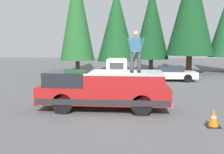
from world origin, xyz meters
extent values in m
plane|color=#565659|center=(0.00, 0.00, 0.00)|extent=(90.00, 90.00, 0.00)
cube|color=maroon|center=(-0.16, 0.46, 0.70)|extent=(2.00, 5.50, 0.70)
cube|color=#232326|center=(-0.16, 0.46, 0.51)|extent=(2.01, 5.39, 0.24)
cube|color=black|center=(-0.16, 1.97, 1.35)|extent=(1.84, 1.87, 0.60)
cube|color=maroon|center=(-0.16, -0.42, 1.31)|extent=(1.92, 3.19, 0.52)
cube|color=#B7BABF|center=(-0.16, -0.42, 1.61)|extent=(1.94, 3.19, 0.08)
cube|color=#232326|center=(-0.16, 3.15, 0.43)|extent=(1.96, 0.16, 0.20)
cube|color=#B2B5BA|center=(-0.16, -2.23, 0.43)|extent=(1.96, 0.16, 0.20)
cylinder|color=black|center=(-1.01, 2.05, 0.42)|extent=(0.30, 0.84, 0.84)
cylinder|color=black|center=(0.69, 2.05, 0.42)|extent=(0.30, 0.84, 0.84)
cylinder|color=black|center=(-1.01, -1.14, 0.42)|extent=(0.30, 0.84, 0.84)
cylinder|color=black|center=(0.69, -1.14, 0.42)|extent=(0.30, 0.84, 0.84)
cube|color=silver|center=(-0.14, -0.10, 1.91)|extent=(0.64, 0.84, 0.52)
cube|color=#2D2D30|center=(-0.47, -0.10, 1.91)|extent=(0.01, 0.59, 0.29)
cube|color=#99999E|center=(-0.14, -0.10, 2.19)|extent=(0.58, 0.76, 0.04)
cylinder|color=#333338|center=(-0.39, -1.03, 2.07)|extent=(0.15, 0.15, 0.84)
cube|color=black|center=(-0.43, -1.03, 1.69)|extent=(0.26, 0.11, 0.08)
cylinder|color=#333338|center=(-0.39, -0.73, 2.07)|extent=(0.15, 0.15, 0.84)
cube|color=black|center=(-0.43, -0.73, 1.69)|extent=(0.26, 0.11, 0.08)
cube|color=#335B7A|center=(-0.39, -0.88, 2.78)|extent=(0.24, 0.40, 0.58)
sphere|color=tan|center=(-0.39, -0.88, 3.23)|extent=(0.22, 0.22, 0.22)
cylinder|color=#335B7A|center=(-0.42, -1.13, 2.78)|extent=(0.09, 0.23, 0.58)
cylinder|color=#335B7A|center=(-0.42, -0.64, 2.78)|extent=(0.09, 0.23, 0.58)
cube|color=white|center=(9.04, -3.60, 0.49)|extent=(1.64, 4.10, 0.50)
cube|color=#282D38|center=(9.04, -3.70, 0.95)|extent=(1.31, 1.89, 0.42)
cylinder|color=black|center=(8.32, -2.33, 0.31)|extent=(0.20, 0.62, 0.62)
cylinder|color=black|center=(9.76, -2.33, 0.31)|extent=(0.20, 0.62, 0.62)
cylinder|color=black|center=(8.32, -4.87, 0.31)|extent=(0.20, 0.62, 0.62)
cylinder|color=black|center=(9.76, -4.87, 0.31)|extent=(0.20, 0.62, 0.62)
cube|color=black|center=(-2.23, -3.53, 0.01)|extent=(0.47, 0.47, 0.03)
cone|color=orange|center=(-2.23, -3.53, 0.31)|extent=(0.36, 0.36, 0.62)
cylinder|color=white|center=(-2.23, -3.53, 0.34)|extent=(0.19, 0.19, 0.06)
cylinder|color=#4C3826|center=(14.60, -6.28, 0.89)|extent=(0.54, 0.54, 1.78)
cone|color=#14421E|center=(14.60, -6.28, 6.36)|extent=(4.54, 4.54, 9.15)
cylinder|color=#4C3826|center=(16.38, -2.68, 0.66)|extent=(0.44, 0.44, 1.33)
cone|color=#14421E|center=(16.38, -2.68, 5.07)|extent=(3.67, 3.67, 7.49)
cylinder|color=#4C3826|center=(16.71, 1.06, 0.52)|extent=(0.49, 0.49, 1.05)
cone|color=#194C23|center=(16.71, 1.06, 4.95)|extent=(4.11, 4.11, 7.81)
cylinder|color=#4C3826|center=(14.43, 4.86, 0.63)|extent=(0.41, 0.41, 1.26)
cone|color=#235B28|center=(14.43, 4.86, 5.92)|extent=(3.45, 3.45, 9.32)
camera|label=1|loc=(-10.83, -0.78, 2.76)|focal=40.50mm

